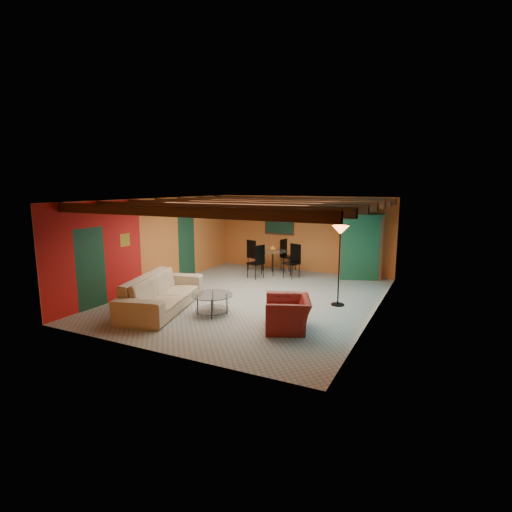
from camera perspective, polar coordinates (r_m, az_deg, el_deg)
The scene contains 11 objects.
room at distance 10.66m, azimuth -0.21°, elevation 6.34°, with size 6.52×8.01×2.71m.
sofa at distance 10.17m, azimuth -13.38°, elevation -5.16°, with size 2.96×1.16×0.86m, color #9F8566.
armchair at distance 8.61m, azimuth 4.62°, elevation -8.29°, with size 1.08×0.95×0.70m, color maroon.
coffee_table at distance 9.62m, azimuth -6.34°, elevation -6.93°, with size 0.99×0.99×0.51m, color white, non-canonical shape.
dining_table at distance 13.78m, azimuth 2.42°, elevation -0.27°, with size 2.21×2.21×1.15m, color silver, non-canonical shape.
armoire at distance 13.50m, azimuth 15.12°, elevation 1.19°, with size 1.19×0.59×2.09m, color maroon.
floor_lamp at distance 10.31m, azimuth 11.93°, elevation -1.40°, with size 0.43×0.43×2.09m, color black, non-canonical shape.
ceiling_fan at distance 10.56m, azimuth -0.48°, elevation 6.30°, with size 1.50×1.50×0.44m, color #472614, non-canonical shape.
painting at distance 14.58m, azimuth 3.38°, elevation 4.56°, with size 1.05×0.03×0.65m, color black.
potted_plant at distance 13.37m, azimuth 15.38°, elevation 6.60°, with size 0.41×0.36×0.46m, color #26661E.
vase at distance 13.67m, azimuth 2.44°, elevation 2.51°, with size 0.19×0.19×0.20m, color orange.
Camera 1 is at (4.74, -9.41, 3.08)m, focal length 27.66 mm.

